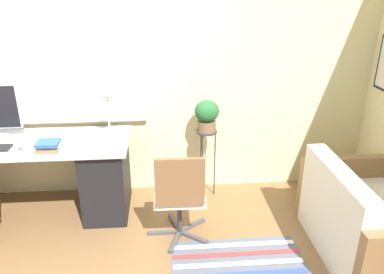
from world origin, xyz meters
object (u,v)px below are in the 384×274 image
at_px(office_chair_swivel, 180,195).
at_px(plant_stand, 206,142).
at_px(desk_lamp, 107,102).
at_px(potted_plant, 207,114).
at_px(book_stack, 48,146).
at_px(couch_loveseat, 367,224).
at_px(mouse, 20,147).

xyz_separation_m(office_chair_swivel, plant_stand, (0.31, 0.72, 0.16)).
distance_m(office_chair_swivel, plant_stand, 0.80).
bearing_deg(desk_lamp, potted_plant, 10.21).
distance_m(plant_stand, potted_plant, 0.30).
distance_m(desk_lamp, plant_stand, 1.07).
height_order(book_stack, couch_loveseat, book_stack).
distance_m(office_chair_swivel, couch_loveseat, 1.56).
xyz_separation_m(desk_lamp, potted_plant, (0.93, 0.17, -0.20)).
height_order(mouse, book_stack, book_stack).
bearing_deg(office_chair_swivel, book_stack, -14.88).
bearing_deg(couch_loveseat, office_chair_swivel, 78.85).
bearing_deg(book_stack, couch_loveseat, -13.21).
xyz_separation_m(mouse, book_stack, (0.26, -0.04, 0.02)).
bearing_deg(plant_stand, office_chair_swivel, -113.32).
relative_size(desk_lamp, plant_stand, 0.63).
bearing_deg(mouse, potted_plant, 12.04).
height_order(book_stack, plant_stand, book_stack).
xyz_separation_m(desk_lamp, couch_loveseat, (2.14, -0.85, -0.84)).
xyz_separation_m(mouse, desk_lamp, (0.76, 0.19, 0.33)).
height_order(mouse, desk_lamp, desk_lamp).
bearing_deg(book_stack, mouse, 171.02).
bearing_deg(mouse, plant_stand, 12.04).
relative_size(couch_loveseat, potted_plant, 3.85).
distance_m(mouse, desk_lamp, 0.85).
bearing_deg(couch_loveseat, plant_stand, 49.93).
distance_m(mouse, book_stack, 0.26).
bearing_deg(potted_plant, mouse, -167.96).
height_order(desk_lamp, book_stack, desk_lamp).
xyz_separation_m(book_stack, potted_plant, (1.43, 0.40, 0.11)).
height_order(mouse, office_chair_swivel, office_chair_swivel).
distance_m(book_stack, plant_stand, 1.50).
distance_m(mouse, couch_loveseat, 3.02).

